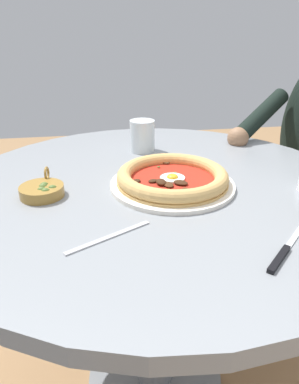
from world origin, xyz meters
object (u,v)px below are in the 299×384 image
(dining_table, at_px, (156,227))
(water_glass, at_px, (143,138))
(pizza_on_plate, at_px, (172,179))
(fork_utensil, at_px, (109,237))
(olive_pan, at_px, (42,190))
(steak_knife, at_px, (285,251))

(dining_table, relative_size, water_glass, 10.80)
(pizza_on_plate, height_order, fork_utensil, pizza_on_plate)
(dining_table, xyz_separation_m, water_glass, (-0.00, -0.25, 0.17))
(olive_pan, xyz_separation_m, fork_utensil, (-0.14, 0.20, -0.01))
(dining_table, relative_size, fork_utensil, 6.36)
(fork_utensil, bearing_deg, water_glass, -105.32)
(water_glass, height_order, fork_utensil, water_glass)
(water_glass, relative_size, fork_utensil, 0.59)
(olive_pan, bearing_deg, water_glass, -133.78)
(pizza_on_plate, relative_size, steak_knife, 1.89)
(fork_utensil, bearing_deg, steak_knife, 162.31)
(fork_utensil, bearing_deg, olive_pan, -55.35)
(pizza_on_plate, bearing_deg, fork_utensil, 51.62)
(steak_knife, xyz_separation_m, olive_pan, (0.43, -0.30, 0.01))
(dining_table, height_order, water_glass, water_glass)
(steak_knife, bearing_deg, olive_pan, -34.25)
(steak_knife, relative_size, fork_utensil, 0.98)
(steak_knife, bearing_deg, dining_table, -63.64)
(fork_utensil, bearing_deg, dining_table, -118.92)
(olive_pan, bearing_deg, steak_knife, 145.75)
(water_glass, distance_m, steak_knife, 0.60)
(pizza_on_plate, height_order, water_glass, water_glass)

